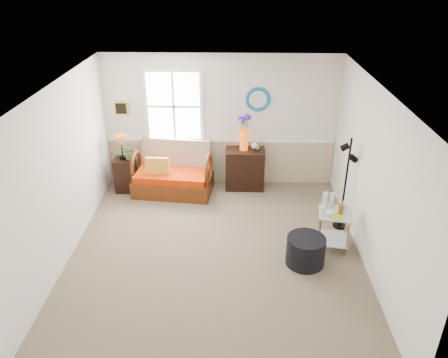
{
  "coord_description": "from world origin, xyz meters",
  "views": [
    {
      "loc": [
        0.29,
        -5.55,
        4.14
      ],
      "look_at": [
        0.12,
        0.28,
        1.17
      ],
      "focal_mm": 35.0,
      "sensor_mm": 36.0,
      "label": 1
    }
  ],
  "objects_px": {
    "cabinet": "(245,168)",
    "floor_lamp": "(345,184)",
    "loveseat": "(173,170)",
    "ottoman": "(305,251)",
    "lamp_stand": "(126,175)",
    "side_table": "(333,230)"
  },
  "relations": [
    {
      "from": "floor_lamp",
      "to": "ottoman",
      "type": "xyz_separation_m",
      "value": [
        -0.74,
        -1.03,
        -0.59
      ]
    },
    {
      "from": "loveseat",
      "to": "ottoman",
      "type": "height_order",
      "value": "loveseat"
    },
    {
      "from": "loveseat",
      "to": "side_table",
      "type": "height_order",
      "value": "loveseat"
    },
    {
      "from": "loveseat",
      "to": "lamp_stand",
      "type": "height_order",
      "value": "loveseat"
    },
    {
      "from": "side_table",
      "to": "lamp_stand",
      "type": "bearing_deg",
      "value": 153.99
    },
    {
      "from": "side_table",
      "to": "ottoman",
      "type": "relative_size",
      "value": 1.09
    },
    {
      "from": "lamp_stand",
      "to": "side_table",
      "type": "height_order",
      "value": "lamp_stand"
    },
    {
      "from": "lamp_stand",
      "to": "floor_lamp",
      "type": "relative_size",
      "value": 0.41
    },
    {
      "from": "lamp_stand",
      "to": "floor_lamp",
      "type": "height_order",
      "value": "floor_lamp"
    },
    {
      "from": "lamp_stand",
      "to": "cabinet",
      "type": "height_order",
      "value": "cabinet"
    },
    {
      "from": "side_table",
      "to": "loveseat",
      "type": "bearing_deg",
      "value": 147.64
    },
    {
      "from": "lamp_stand",
      "to": "side_table",
      "type": "xyz_separation_m",
      "value": [
        3.7,
        -1.81,
        -0.02
      ]
    },
    {
      "from": "lamp_stand",
      "to": "ottoman",
      "type": "height_order",
      "value": "lamp_stand"
    },
    {
      "from": "loveseat",
      "to": "floor_lamp",
      "type": "xyz_separation_m",
      "value": [
        3.02,
        -1.15,
        0.33
      ]
    },
    {
      "from": "loveseat",
      "to": "lamp_stand",
      "type": "relative_size",
      "value": 2.22
    },
    {
      "from": "cabinet",
      "to": "floor_lamp",
      "type": "height_order",
      "value": "floor_lamp"
    },
    {
      "from": "cabinet",
      "to": "loveseat",
      "type": "bearing_deg",
      "value": -168.97
    },
    {
      "from": "loveseat",
      "to": "lamp_stand",
      "type": "distance_m",
      "value": 0.96
    },
    {
      "from": "loveseat",
      "to": "cabinet",
      "type": "height_order",
      "value": "loveseat"
    },
    {
      "from": "ottoman",
      "to": "loveseat",
      "type": "bearing_deg",
      "value": 136.15
    },
    {
      "from": "cabinet",
      "to": "floor_lamp",
      "type": "relative_size",
      "value": 0.5
    },
    {
      "from": "loveseat",
      "to": "lamp_stand",
      "type": "bearing_deg",
      "value": -177.4
    }
  ]
}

